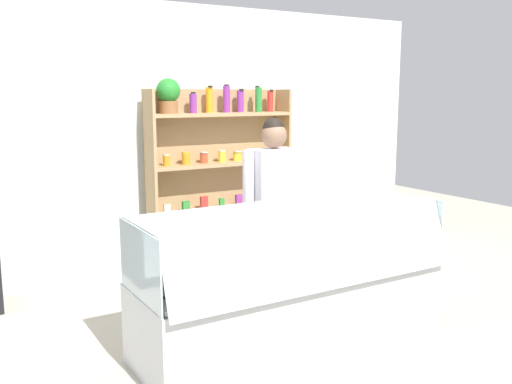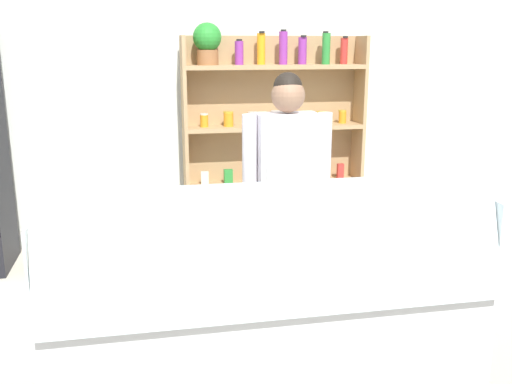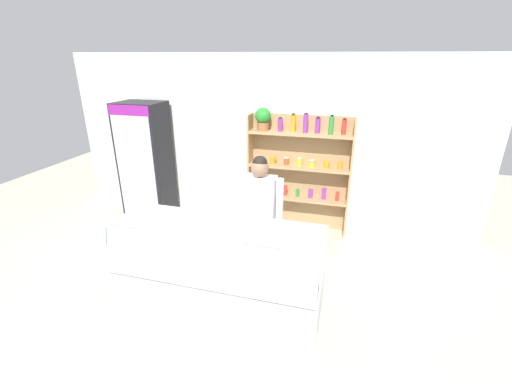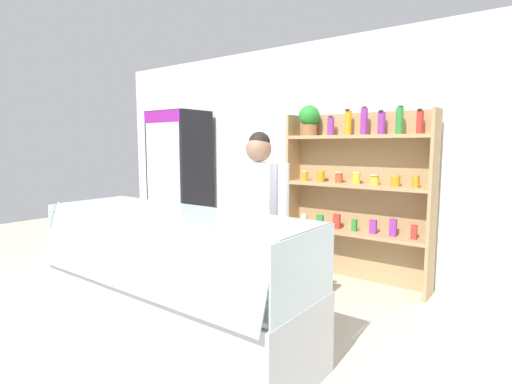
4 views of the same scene
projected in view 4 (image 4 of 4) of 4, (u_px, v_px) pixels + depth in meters
ground_plane at (173, 335)px, 3.15m from camera, size 12.00×12.00×0.00m
back_wall at (317, 157)px, 4.83m from camera, size 6.80×0.10×2.70m
drinks_fridge at (180, 181)px, 5.70m from camera, size 0.75×0.61×1.96m
shelving_unit at (353, 183)px, 4.30m from camera, size 1.58×0.29×1.93m
deli_display_case at (173, 303)px, 2.98m from camera, size 2.25×0.81×1.01m
shop_clerk at (258, 213)px, 3.28m from camera, size 0.57×0.25×1.60m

